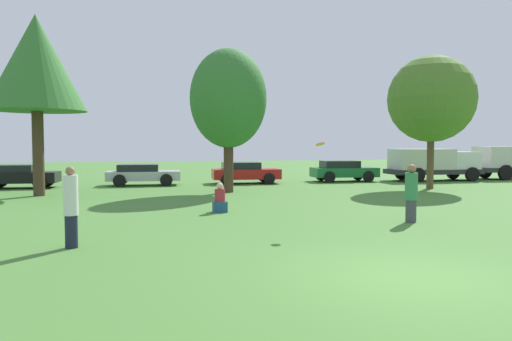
% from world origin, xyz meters
% --- Properties ---
extents(ground_plane, '(120.00, 120.00, 0.00)m').
position_xyz_m(ground_plane, '(0.00, 0.00, 0.00)').
color(ground_plane, '#477A33').
extents(person_thrower, '(0.32, 0.32, 1.81)m').
position_xyz_m(person_thrower, '(-5.96, 3.86, 0.91)').
color(person_thrower, '#191E33').
rests_on(person_thrower, ground).
extents(person_catcher, '(0.36, 0.36, 1.71)m').
position_xyz_m(person_catcher, '(3.27, 5.32, 0.86)').
color(person_catcher, '#3F3F47').
rests_on(person_catcher, ground).
extents(frisbee, '(0.26, 0.25, 0.14)m').
position_xyz_m(frisbee, '(0.27, 4.90, 2.30)').
color(frisbee, orange).
extents(bystander_sitting, '(0.47, 0.39, 1.00)m').
position_xyz_m(bystander_sitting, '(-1.86, 8.75, 0.40)').
color(bystander_sitting, navy).
rests_on(bystander_sitting, ground).
extents(tree_0, '(4.25, 4.25, 8.02)m').
position_xyz_m(tree_0, '(-8.91, 15.81, 5.86)').
color(tree_0, '#473323').
rests_on(tree_0, ground).
extents(tree_1, '(3.65, 3.65, 6.84)m').
position_xyz_m(tree_1, '(-0.38, 15.44, 4.45)').
color(tree_1, '#473323').
rests_on(tree_1, ground).
extents(tree_2, '(4.45, 4.45, 6.87)m').
position_xyz_m(tree_2, '(10.15, 14.93, 4.63)').
color(tree_2, brown).
rests_on(tree_2, ground).
extents(parked_car_black, '(3.91, 2.02, 1.23)m').
position_xyz_m(parked_car_black, '(-10.75, 20.15, 0.67)').
color(parked_car_black, black).
rests_on(parked_car_black, ground).
extents(parked_car_silver, '(4.11, 2.14, 1.18)m').
position_xyz_m(parked_car_silver, '(-4.40, 20.50, 0.64)').
color(parked_car_silver, '#B2B2B7').
rests_on(parked_car_silver, ground).
extents(parked_car_red, '(4.02, 2.14, 1.25)m').
position_xyz_m(parked_car_red, '(1.48, 20.47, 0.66)').
color(parked_car_red, red).
rests_on(parked_car_red, ground).
extents(parked_car_green, '(4.09, 2.02, 1.29)m').
position_xyz_m(parked_car_green, '(7.76, 20.58, 0.69)').
color(parked_car_green, '#196633').
rests_on(parked_car_green, ground).
extents(delivery_truck_white, '(5.96, 2.55, 2.01)m').
position_xyz_m(delivery_truck_white, '(13.57, 19.88, 1.16)').
color(delivery_truck_white, '#2D2D33').
rests_on(delivery_truck_white, ground).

